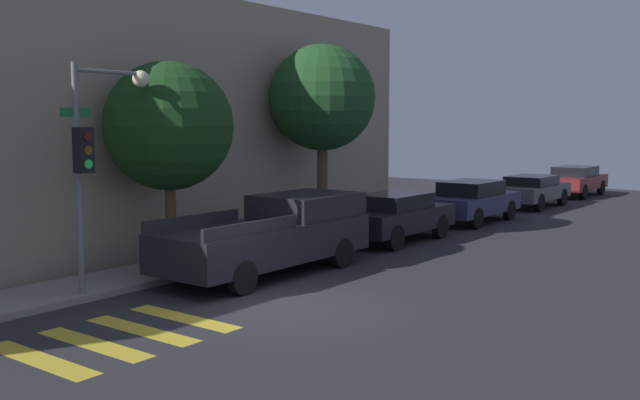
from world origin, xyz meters
The scene contains 12 objects.
ground_plane centered at (0.00, 0.00, 0.00)m, with size 60.00×60.00×0.00m, color #28282D.
sidewalk centered at (0.00, 4.13, 0.07)m, with size 26.00×1.87×0.14m, color gray.
building_row centered at (0.00, 8.47, 3.54)m, with size 26.00×6.00×7.08m, color gray.
crosswalk centered at (-3.12, 0.80, 0.00)m, with size 3.36×2.60×0.00m.
traffic_light_pole centered at (-1.60, 3.37, 3.25)m, with size 2.15×0.56×4.77m.
pickup_truck centered at (2.39, 2.10, 0.94)m, with size 5.74×2.10×1.81m.
sedan_near_corner centered at (8.01, 2.10, 0.80)m, with size 4.37×1.76×1.47m.
sedan_middle centered at (13.28, 2.10, 0.81)m, with size 4.59×1.86×1.51m.
sedan_far_end centered at (19.18, 2.10, 0.75)m, with size 4.48×1.87×1.35m.
sedan_tail_of_row centered at (24.93, 2.10, 0.80)m, with size 4.57×1.87×1.47m.
tree_near_corner centered at (0.98, 4.16, 3.50)m, with size 3.07×3.07×5.05m.
tree_midblock centered at (7.04, 4.16, 4.32)m, with size 3.22×3.22×5.95m.
Camera 1 is at (-10.36, -8.95, 3.58)m, focal length 40.00 mm.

